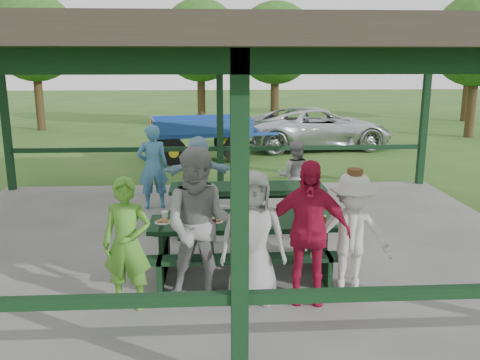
{
  "coord_description": "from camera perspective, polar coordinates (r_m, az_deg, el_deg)",
  "views": [
    {
      "loc": [
        -0.24,
        -7.84,
        3.01
      ],
      "look_at": [
        0.21,
        -0.3,
        1.22
      ],
      "focal_mm": 38.0,
      "sensor_mm": 36.0,
      "label": 1
    }
  ],
  "objects": [
    {
      "name": "ground",
      "position": [
        8.4,
        -1.59,
        -7.66
      ],
      "size": [
        90.0,
        90.0,
        0.0
      ],
      "primitive_type": "plane",
      "color": "#284D18",
      "rests_on": "ground"
    },
    {
      "name": "concrete_slab",
      "position": [
        8.38,
        -1.6,
        -7.34
      ],
      "size": [
        10.0,
        8.0,
        0.1
      ],
      "primitive_type": "cube",
      "color": "slate",
      "rests_on": "ground"
    },
    {
      "name": "pavilion_structure",
      "position": [
        7.84,
        -1.75,
        14.49
      ],
      "size": [
        10.6,
        8.6,
        3.24
      ],
      "color": "black",
      "rests_on": "concrete_slab"
    },
    {
      "name": "picnic_table_near",
      "position": [
        7.09,
        0.25,
        -6.77
      ],
      "size": [
        2.54,
        1.39,
        0.75
      ],
      "color": "black",
      "rests_on": "concrete_slab"
    },
    {
      "name": "picnic_table_far",
      "position": [
        9.0,
        0.8,
        -2.34
      ],
      "size": [
        2.7,
        1.39,
        0.75
      ],
      "color": "black",
      "rests_on": "concrete_slab"
    },
    {
      "name": "table_setting",
      "position": [
        7.0,
        -0.34,
        -4.33
      ],
      "size": [
        2.35,
        0.45,
        0.1
      ],
      "color": "white",
      "rests_on": "picnic_table_near"
    },
    {
      "name": "contestant_green",
      "position": [
        6.15,
        -12.57,
        -7.04
      ],
      "size": [
        0.63,
        0.46,
        1.6
      ],
      "primitive_type": "imported",
      "rotation": [
        0.0,
        0.0,
        -0.14
      ],
      "color": "#539A2D",
      "rests_on": "concrete_slab"
    },
    {
      "name": "contestant_grey_left",
      "position": [
        6.12,
        -4.41,
        -5.25
      ],
      "size": [
        0.97,
        0.77,
        1.93
      ],
      "primitive_type": "imported",
      "rotation": [
        0.0,
        0.0,
        -0.04
      ],
      "color": "gray",
      "rests_on": "concrete_slab"
    },
    {
      "name": "contestant_grey_mid",
      "position": [
        6.18,
        1.47,
        -6.44
      ],
      "size": [
        0.81,
        0.53,
        1.64
      ],
      "primitive_type": "imported",
      "rotation": [
        0.0,
        0.0,
        -0.01
      ],
      "color": "#9A9A9D",
      "rests_on": "concrete_slab"
    },
    {
      "name": "contestant_red",
      "position": [
        6.21,
        7.55,
        -5.77
      ],
      "size": [
        1.09,
        0.59,
        1.78
      ],
      "primitive_type": "imported",
      "rotation": [
        0.0,
        0.0,
        -0.15
      ],
      "color": "#B31539",
      "rests_on": "concrete_slab"
    },
    {
      "name": "contestant_white_fedora",
      "position": [
        6.47,
        12.43,
        -6.08
      ],
      "size": [
        1.06,
        0.65,
        1.64
      ],
      "rotation": [
        0.0,
        0.0,
        -0.06
      ],
      "color": "silver",
      "rests_on": "concrete_slab"
    },
    {
      "name": "spectator_lblue",
      "position": [
        9.82,
        -4.65,
        0.64
      ],
      "size": [
        1.44,
        0.58,
        1.52
      ],
      "primitive_type": "imported",
      "rotation": [
        0.0,
        0.0,
        3.24
      ],
      "color": "#8ABBD6",
      "rests_on": "concrete_slab"
    },
    {
      "name": "spectator_blue",
      "position": [
        10.21,
        -9.76,
        1.48
      ],
      "size": [
        0.69,
        0.53,
        1.69
      ],
      "primitive_type": "imported",
      "rotation": [
        0.0,
        0.0,
        3.36
      ],
      "color": "teal",
      "rests_on": "concrete_slab"
    },
    {
      "name": "spectator_grey",
      "position": [
        9.87,
        6.2,
        0.39
      ],
      "size": [
        0.8,
        0.69,
        1.42
      ],
      "primitive_type": "imported",
      "rotation": [
        0.0,
        0.0,
        2.89
      ],
      "color": "#9C9C9F",
      "rests_on": "concrete_slab"
    },
    {
      "name": "pickup_truck",
      "position": [
        17.84,
        8.77,
        5.79
      ],
      "size": [
        5.35,
        2.94,
        1.42
      ],
      "primitive_type": "imported",
      "rotation": [
        0.0,
        0.0,
        1.69
      ],
      "color": "silver",
      "rests_on": "ground"
    },
    {
      "name": "farm_trailer",
      "position": [
        15.7,
        -4.36,
        4.83
      ],
      "size": [
        4.04,
        2.15,
        1.4
      ],
      "rotation": [
        0.0,
        0.0,
        0.16
      ],
      "color": "#1A4092",
      "rests_on": "ground"
    },
    {
      "name": "tree_far_left",
      "position": [
        23.94,
        -22.16,
        14.59
      ],
      "size": [
        3.71,
        3.71,
        5.8
      ],
      "color": "black",
      "rests_on": "ground"
    },
    {
      "name": "tree_left",
      "position": [
        23.42,
        -4.47,
        15.3
      ],
      "size": [
        3.62,
        3.62,
        5.65
      ],
      "color": "black",
      "rests_on": "ground"
    },
    {
      "name": "tree_mid",
      "position": [
        22.57,
        4.0,
        15.03
      ],
      "size": [
        3.49,
        3.49,
        5.45
      ],
      "color": "black",
      "rests_on": "ground"
    },
    {
      "name": "tree_right",
      "position": [
        22.11,
        25.16,
        14.02
      ],
      "size": [
        3.54,
        3.54,
        5.53
      ],
      "color": "black",
      "rests_on": "ground"
    },
    {
      "name": "tree_far_right",
      "position": [
        27.99,
        24.59,
        14.19
      ],
      "size": [
        3.77,
        3.77,
        5.89
      ],
      "color": "black",
      "rests_on": "ground"
    }
  ]
}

